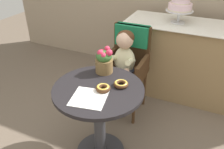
{
  "coord_description": "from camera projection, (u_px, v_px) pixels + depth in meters",
  "views": [
    {
      "loc": [
        0.7,
        -1.31,
        1.72
      ],
      "look_at": [
        0.05,
        0.15,
        0.77
      ],
      "focal_mm": 36.88,
      "sensor_mm": 36.0,
      "label": 1
    }
  ],
  "objects": [
    {
      "name": "seated_child",
      "position": [
        123.0,
        59.0,
        2.3
      ],
      "size": [
        0.27,
        0.32,
        0.73
      ],
      "color": "beige",
      "rests_on": "ground"
    },
    {
      "name": "paper_napkin",
      "position": [
        89.0,
        98.0,
        1.67
      ],
      "size": [
        0.29,
        0.29,
        0.0
      ],
      "primitive_type": "cube",
      "rotation": [
        0.0,
        0.0,
        0.19
      ],
      "color": "white",
      "rests_on": "cafe_table"
    },
    {
      "name": "display_counter",
      "position": [
        189.0,
        61.0,
        2.75
      ],
      "size": [
        1.56,
        0.62,
        0.9
      ],
      "color": "#93754C",
      "rests_on": "ground"
    },
    {
      "name": "tiered_cake_stand",
      "position": [
        180.0,
        6.0,
        2.5
      ],
      "size": [
        0.3,
        0.3,
        0.27
      ],
      "color": "silver",
      "rests_on": "display_counter"
    },
    {
      "name": "flower_vase",
      "position": [
        104.0,
        60.0,
        1.94
      ],
      "size": [
        0.15,
        0.15,
        0.23
      ],
      "color": "brown",
      "rests_on": "cafe_table"
    },
    {
      "name": "wicker_chair",
      "position": [
        129.0,
        56.0,
        2.44
      ],
      "size": [
        0.42,
        0.45,
        0.95
      ],
      "rotation": [
        0.0,
        0.0,
        0.01
      ],
      "color": "#472D19",
      "rests_on": "ground"
    },
    {
      "name": "donut_front",
      "position": [
        103.0,
        88.0,
        1.74
      ],
      "size": [
        0.11,
        0.11,
        0.04
      ],
      "color": "#4C2D19",
      "rests_on": "cafe_table"
    },
    {
      "name": "donut_mid",
      "position": [
        121.0,
        84.0,
        1.8
      ],
      "size": [
        0.12,
        0.12,
        0.04
      ],
      "color": "#4C2D19",
      "rests_on": "cafe_table"
    },
    {
      "name": "cafe_table",
      "position": [
        99.0,
        109.0,
        1.89
      ],
      "size": [
        0.72,
        0.72,
        0.72
      ],
      "color": "black",
      "rests_on": "ground"
    }
  ]
}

